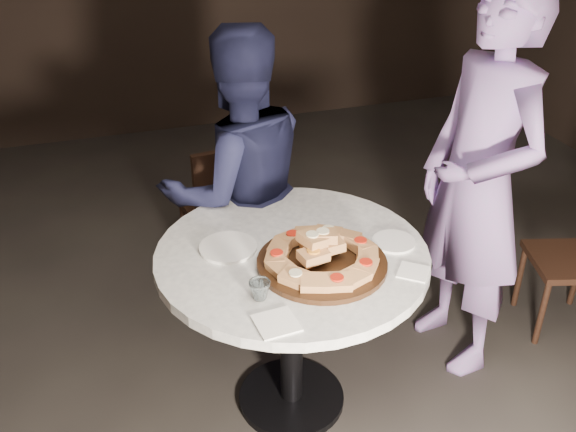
{
  "coord_description": "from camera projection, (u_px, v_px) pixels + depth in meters",
  "views": [
    {
      "loc": [
        -0.74,
        -1.87,
        2.18
      ],
      "look_at": [
        -0.08,
        0.17,
        0.93
      ],
      "focal_mm": 40.0,
      "sensor_mm": 36.0,
      "label": 1
    }
  ],
  "objects": [
    {
      "name": "serving_board",
      "position": [
        322.0,
        263.0,
        2.41
      ],
      "size": [
        0.65,
        0.65,
        0.02
      ],
      "primitive_type": "cylinder",
      "rotation": [
        0.0,
        0.0,
        0.42
      ],
      "color": "black",
      "rests_on": "table"
    },
    {
      "name": "chair_far",
      "position": [
        224.0,
        201.0,
        3.51
      ],
      "size": [
        0.44,
        0.46,
        0.84
      ],
      "rotation": [
        0.0,
        0.0,
        3.28
      ],
      "color": "black",
      "rests_on": "ground"
    },
    {
      "name": "plate_right",
      "position": [
        394.0,
        242.0,
        2.55
      ],
      "size": [
        0.22,
        0.22,
        0.01
      ],
      "primitive_type": "cylinder",
      "rotation": [
        0.0,
        0.0,
        -0.39
      ],
      "color": "white",
      "rests_on": "table"
    },
    {
      "name": "table",
      "position": [
        292.0,
        282.0,
        2.57
      ],
      "size": [
        1.38,
        1.38,
        0.8
      ],
      "rotation": [
        0.0,
        0.0,
        0.35
      ],
      "color": "black",
      "rests_on": "ground"
    },
    {
      "name": "diner_navy",
      "position": [
        239.0,
        190.0,
        3.01
      ],
      "size": [
        0.81,
        0.66,
        1.55
      ],
      "primitive_type": "imported",
      "rotation": [
        0.0,
        0.0,
        3.24
      ],
      "color": "black",
      "rests_on": "ground"
    },
    {
      "name": "napkin_near",
      "position": [
        276.0,
        323.0,
        2.12
      ],
      "size": [
        0.15,
        0.15,
        0.01
      ],
      "primitive_type": "cube",
      "rotation": [
        0.0,
        0.0,
        0.08
      ],
      "color": "white",
      "rests_on": "table"
    },
    {
      "name": "water_glass",
      "position": [
        260.0,
        290.0,
        2.22
      ],
      "size": [
        0.1,
        0.1,
        0.07
      ],
      "primitive_type": "imported",
      "rotation": [
        0.0,
        0.0,
        -0.36
      ],
      "color": "silver",
      "rests_on": "table"
    },
    {
      "name": "napkin_far",
      "position": [
        413.0,
        272.0,
        2.37
      ],
      "size": [
        0.15,
        0.15,
        0.01
      ],
      "primitive_type": "cube",
      "rotation": [
        0.0,
        0.0,
        -0.68
      ],
      "color": "white",
      "rests_on": "table"
    },
    {
      "name": "diner_teal",
      "position": [
        478.0,
        186.0,
        2.76
      ],
      "size": [
        0.49,
        0.69,
        1.81
      ],
      "primitive_type": "imported",
      "rotation": [
        0.0,
        0.0,
        -1.48
      ],
      "color": "#78609B",
      "rests_on": "ground"
    },
    {
      "name": "floor",
      "position": [
        318.0,
        415.0,
        2.82
      ],
      "size": [
        7.0,
        7.0,
        0.0
      ],
      "primitive_type": "plane",
      "color": "black",
      "rests_on": "ground"
    },
    {
      "name": "plate_left",
      "position": [
        228.0,
        247.0,
        2.51
      ],
      "size": [
        0.27,
        0.27,
        0.01
      ],
      "primitive_type": "cylinder",
      "rotation": [
        0.0,
        0.0,
        0.19
      ],
      "color": "white",
      "rests_on": "table"
    },
    {
      "name": "focaccia_pile",
      "position": [
        321.0,
        253.0,
        2.39
      ],
      "size": [
        0.44,
        0.44,
        0.12
      ],
      "rotation": [
        0.0,
        0.0,
        0.17
      ],
      "color": "#AE7543",
      "rests_on": "serving_board"
    }
  ]
}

